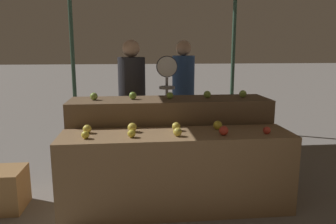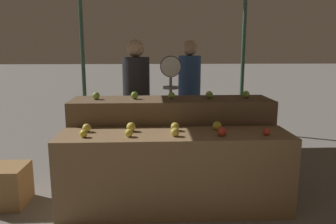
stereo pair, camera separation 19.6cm
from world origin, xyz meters
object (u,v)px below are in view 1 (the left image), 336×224
(produce_scale, at_px, (167,88))
(person_vendor_at_scale, at_px, (132,95))
(person_customer_left, at_px, (183,88))
(wooden_crate_side, at_px, (3,189))

(produce_scale, distance_m, person_vendor_at_scale, 0.47)
(person_customer_left, height_order, wooden_crate_side, person_customer_left)
(person_vendor_at_scale, distance_m, person_customer_left, 0.93)
(produce_scale, bearing_deg, wooden_crate_side, -151.34)
(person_vendor_at_scale, bearing_deg, produce_scale, 172.04)
(person_vendor_at_scale, xyz_separation_m, person_customer_left, (0.76, 0.54, 0.01))
(produce_scale, distance_m, wooden_crate_side, 2.15)
(wooden_crate_side, bearing_deg, person_vendor_at_scale, 39.86)
(person_customer_left, distance_m, wooden_crate_side, 2.72)
(person_vendor_at_scale, bearing_deg, wooden_crate_side, 47.94)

